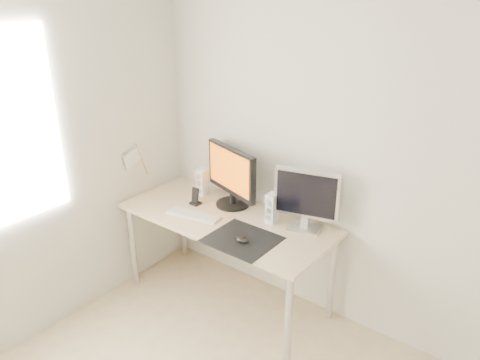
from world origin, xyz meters
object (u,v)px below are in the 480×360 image
Objects in this scene: mouse at (242,240)px; second_monitor at (306,197)px; keyboard at (194,215)px; main_monitor at (231,175)px; phone_dock at (195,199)px; speaker_left at (202,182)px; desk at (226,226)px; speaker_right at (272,208)px.

second_monitor is (0.23, 0.42, 0.22)m from mouse.
main_monitor is at bearing 70.58° from keyboard.
phone_dock is (-0.23, -0.16, -0.21)m from main_monitor.
mouse is 0.81m from speaker_left.
speaker_left is at bearing 155.11° from desk.
keyboard is (-0.20, -0.13, 0.09)m from desk.
speaker_left is at bearing 121.69° from keyboard.
speaker_right is at bearing -3.78° from speaker_left.
second_monitor is 3.24× the size of phone_dock.
second_monitor is 0.84m from keyboard.
main_monitor is (-0.40, 0.39, 0.23)m from mouse.
desk is at bearing -159.42° from second_monitor.
mouse is 0.73× the size of phone_dock.
mouse reaches higher than desk.
second_monitor is at bearing 12.14° from phone_dock.
second_monitor reaches higher than mouse.
mouse is 0.45× the size of speaker_left.
keyboard is 0.20m from phone_dock.
desk is 0.39m from main_monitor.
speaker_right is at bearing 27.72° from keyboard.
main_monitor is at bearing 116.10° from desk.
speaker_right is 0.64m from phone_dock.
phone_dock is (0.07, -0.16, -0.07)m from speaker_left.
speaker_left is 0.70m from speaker_right.
main_monitor reaches higher than second_monitor.
keyboard is at bearing -51.09° from phone_dock.
second_monitor is 0.27m from speaker_right.
main_monitor is 1.24× the size of keyboard.
speaker_right is at bearing 10.39° from phone_dock.
mouse is 0.23× the size of keyboard.
speaker_right is at bearing 23.24° from desk.
main_monitor is 2.42× the size of speaker_right.
second_monitor is 0.94m from speaker_left.
speaker_left is (-0.30, 0.00, -0.14)m from main_monitor.
speaker_right reaches higher than keyboard.
mouse reaches higher than keyboard.
mouse is 0.19× the size of main_monitor.
phone_dock is (-0.86, -0.19, -0.20)m from second_monitor.
keyboard is at bearing -58.31° from speaker_left.
keyboard is (-0.74, -0.34, -0.23)m from second_monitor.
second_monitor is 2.00× the size of speaker_left.
speaker_left is at bearing 176.22° from speaker_right.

